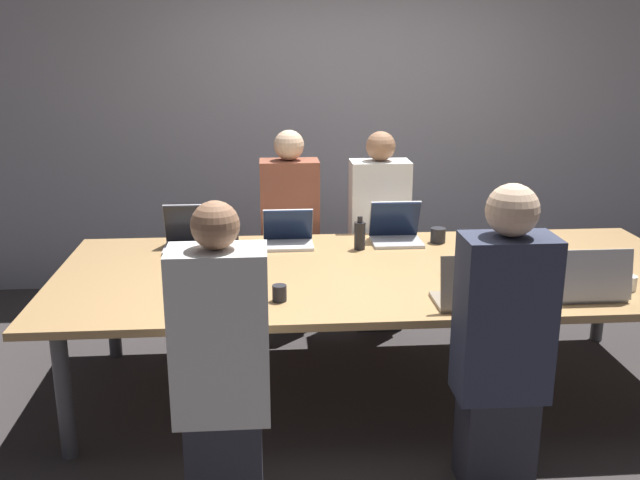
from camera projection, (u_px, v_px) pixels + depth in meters
The scene contains 20 objects.
ground_plane at pixel (375, 388), 4.19m from camera, with size 24.00×24.00×0.00m, color #383333.
curtain_wall at pixel (342, 113), 5.66m from camera, with size 12.00×0.06×2.80m.
conference_table at pixel (378, 278), 4.00m from camera, with size 3.58×1.51×0.74m.
laptop_near_right at pixel (590, 284), 3.52m from camera, with size 0.35×0.26×0.27m.
cup_near_right at pixel (629, 283), 3.65m from camera, with size 0.07×0.07×0.08m.
laptop_near_left at pixel (226, 294), 3.41m from camera, with size 0.32×0.24×0.23m.
person_near_left at pixel (221, 369), 2.95m from camera, with size 0.40×0.24×1.38m.
cup_near_left at pixel (279, 293), 3.50m from camera, with size 0.07×0.07×0.08m.
laptop_near_midright at pixel (470, 292), 3.41m from camera, with size 0.32×0.27×0.27m.
person_near_midright at pixel (502, 345), 3.12m from camera, with size 0.40×0.24×1.41m.
cup_near_midright at pixel (513, 294), 3.46m from camera, with size 0.07×0.07×0.10m.
laptop_far_center at pixel (396, 230), 4.50m from camera, with size 0.32×0.27×0.26m.
person_far_center at pixel (379, 235), 4.92m from camera, with size 0.40×0.24×1.39m.
cup_far_center at pixel (438, 235), 4.49m from camera, with size 0.09×0.09×0.09m.
bottle_far_center at pixel (360, 235), 4.34m from camera, with size 0.07×0.07×0.21m.
laptop_far_midleft at pixel (288, 235), 4.43m from camera, with size 0.31×0.24×0.23m.
person_far_midleft at pixel (290, 233), 4.94m from camera, with size 0.40×0.24×1.39m.
laptop_far_left at pixel (192, 235), 4.38m from camera, with size 0.33×0.27×0.27m.
cup_far_left at pixel (233, 240), 4.39m from camera, with size 0.07×0.07×0.10m.
stapler at pixel (452, 274), 3.84m from camera, with size 0.08×0.16×0.05m.
Camera 1 is at (-0.62, -3.75, 2.00)m, focal length 40.00 mm.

